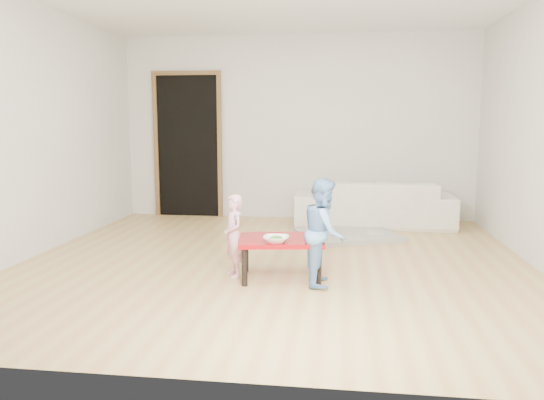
% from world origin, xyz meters
% --- Properties ---
extents(floor, '(5.00, 5.00, 0.01)m').
position_xyz_m(floor, '(0.00, 0.00, 0.00)').
color(floor, tan).
rests_on(floor, ground).
extents(back_wall, '(5.00, 0.02, 2.60)m').
position_xyz_m(back_wall, '(0.00, 2.50, 1.30)').
color(back_wall, silver).
rests_on(back_wall, floor).
extents(left_wall, '(0.02, 5.00, 2.60)m').
position_xyz_m(left_wall, '(-2.50, 0.00, 1.30)').
color(left_wall, silver).
rests_on(left_wall, floor).
extents(doorway, '(1.02, 0.08, 2.11)m').
position_xyz_m(doorway, '(-1.60, 2.48, 1.02)').
color(doorway, brown).
rests_on(doorway, back_wall).
extents(sofa, '(2.09, 0.84, 0.61)m').
position_xyz_m(sofa, '(1.08, 2.05, 0.30)').
color(sofa, silver).
rests_on(sofa, floor).
extents(cushion, '(0.47, 0.42, 0.12)m').
position_xyz_m(cushion, '(0.67, 1.92, 0.46)').
color(cushion, orange).
rests_on(cushion, sofa).
extents(red_table, '(0.81, 0.65, 0.36)m').
position_xyz_m(red_table, '(0.12, -0.55, 0.18)').
color(red_table, '#9A080F').
rests_on(red_table, floor).
extents(bowl, '(0.22, 0.22, 0.05)m').
position_xyz_m(bowl, '(0.10, -0.73, 0.39)').
color(bowl, white).
rests_on(bowl, red_table).
extents(broccoli, '(0.12, 0.12, 0.06)m').
position_xyz_m(broccoli, '(0.10, -0.73, 0.39)').
color(broccoli, '#2D5919').
rests_on(broccoli, red_table).
extents(child_pink, '(0.29, 0.32, 0.74)m').
position_xyz_m(child_pink, '(-0.30, -0.55, 0.37)').
color(child_pink, '#DF6589').
rests_on(child_pink, floor).
extents(child_blue, '(0.35, 0.44, 0.91)m').
position_xyz_m(child_blue, '(0.51, -0.68, 0.46)').
color(child_blue, '#6195E1').
rests_on(child_blue, floor).
extents(basin, '(0.36, 0.36, 0.11)m').
position_xyz_m(basin, '(0.04, 0.68, 0.06)').
color(basin, teal).
rests_on(basin, floor).
extents(blanket, '(1.37, 1.27, 0.06)m').
position_xyz_m(blanket, '(0.74, 1.25, 0.03)').
color(blanket, '#BCB5A6').
rests_on(blanket, floor).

